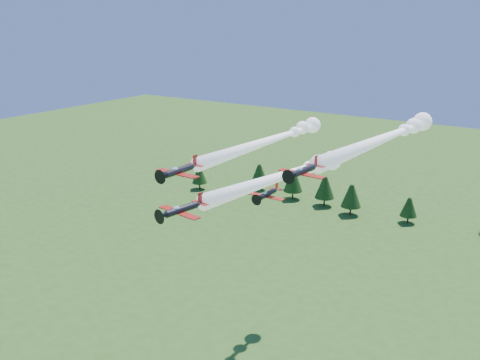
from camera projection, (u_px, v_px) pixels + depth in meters
The scene contains 5 objects.
plane_lead at pixel (287, 174), 92.40m from camera, with size 12.09×42.85×3.70m.
plane_left at pixel (273, 139), 110.06m from camera, with size 8.47×52.64×3.70m.
plane_right at pixel (387, 137), 94.37m from camera, with size 9.57×49.87×3.70m.
plane_slot at pixel (267, 194), 90.24m from camera, with size 6.70×7.33×2.37m.
treeline at pixel (397, 203), 185.84m from camera, with size 176.39×21.76×11.99m.
Camera 1 is at (43.71, -64.64, 69.15)m, focal length 40.00 mm.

